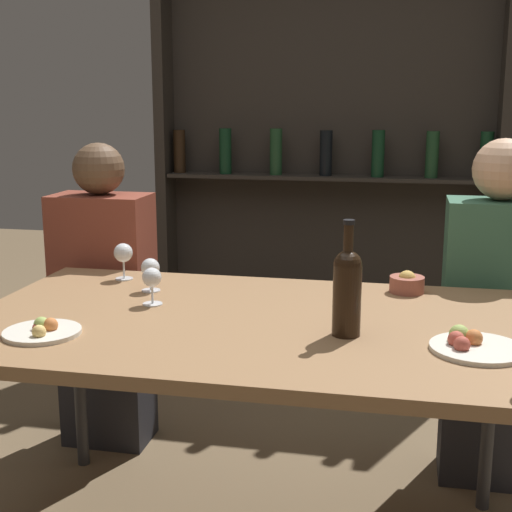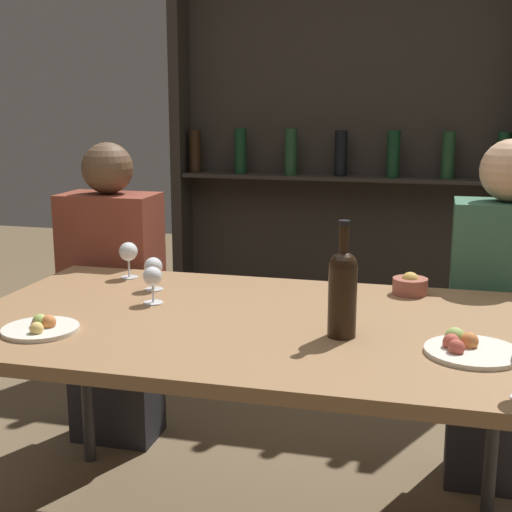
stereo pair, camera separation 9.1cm
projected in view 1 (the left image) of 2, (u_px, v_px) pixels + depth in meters
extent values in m
cube|color=olive|center=(246.00, 324.00, 2.02)|extent=(1.58, 0.96, 0.04)
cylinder|color=#2D2D30|center=(79.00, 375.00, 2.65)|extent=(0.04, 0.04, 0.72)
cylinder|color=#2D2D30|center=(489.00, 409.00, 2.35)|extent=(0.04, 0.04, 0.72)
cube|color=#28231E|center=(328.00, 148.00, 3.93)|extent=(1.82, 0.02, 2.20)
cube|color=#28231E|center=(165.00, 147.00, 4.01)|extent=(0.06, 0.18, 2.20)
cube|color=#28231E|center=(503.00, 152.00, 3.64)|extent=(0.06, 0.18, 2.20)
cube|color=#28231E|center=(325.00, 178.00, 3.86)|extent=(1.74, 0.18, 0.02)
cylinder|color=black|center=(179.00, 151.00, 4.00)|extent=(0.07, 0.07, 0.24)
cylinder|color=black|center=(225.00, 151.00, 3.93)|extent=(0.07, 0.07, 0.25)
cylinder|color=#19381E|center=(276.00, 152.00, 3.88)|extent=(0.07, 0.07, 0.25)
cylinder|color=black|center=(325.00, 153.00, 3.84)|extent=(0.07, 0.07, 0.24)
cylinder|color=black|center=(378.00, 154.00, 3.77)|extent=(0.07, 0.07, 0.25)
cylinder|color=#19381E|center=(432.00, 155.00, 3.72)|extent=(0.07, 0.07, 0.24)
cylinder|color=black|center=(486.00, 155.00, 3.66)|extent=(0.07, 0.07, 0.24)
cylinder|color=black|center=(347.00, 300.00, 1.85)|extent=(0.07, 0.07, 0.19)
sphere|color=black|center=(348.00, 265.00, 1.83)|extent=(0.07, 0.07, 0.07)
cylinder|color=black|center=(348.00, 245.00, 1.82)|extent=(0.03, 0.03, 0.11)
cylinder|color=black|center=(349.00, 222.00, 1.81)|extent=(0.03, 0.03, 0.01)
cylinder|color=silver|center=(151.00, 290.00, 2.30)|extent=(0.06, 0.06, 0.00)
cylinder|color=silver|center=(151.00, 281.00, 2.30)|extent=(0.01, 0.01, 0.06)
sphere|color=silver|center=(150.00, 268.00, 2.29)|extent=(0.06, 0.06, 0.06)
cylinder|color=silver|center=(153.00, 304.00, 2.15)|extent=(0.06, 0.06, 0.00)
cylinder|color=silver|center=(152.00, 293.00, 2.14)|extent=(0.01, 0.01, 0.06)
sphere|color=silver|center=(152.00, 277.00, 2.13)|extent=(0.06, 0.06, 0.06)
cylinder|color=silver|center=(124.00, 279.00, 2.46)|extent=(0.06, 0.06, 0.00)
cylinder|color=silver|center=(124.00, 268.00, 2.45)|extent=(0.01, 0.01, 0.07)
sphere|color=silver|center=(123.00, 253.00, 2.44)|extent=(0.07, 0.07, 0.07)
cylinder|color=silver|center=(42.00, 332.00, 1.87)|extent=(0.20, 0.20, 0.01)
sphere|color=#E5BC66|center=(39.00, 332.00, 1.82)|extent=(0.04, 0.04, 0.04)
sphere|color=gold|center=(42.00, 325.00, 1.88)|extent=(0.03, 0.03, 0.03)
sphere|color=#C67038|center=(50.00, 325.00, 1.88)|extent=(0.04, 0.04, 0.04)
sphere|color=#B74C3D|center=(37.00, 328.00, 1.87)|extent=(0.02, 0.02, 0.02)
sphere|color=#99B256|center=(42.00, 324.00, 1.88)|extent=(0.04, 0.04, 0.04)
cylinder|color=silver|center=(478.00, 349.00, 1.75)|extent=(0.23, 0.23, 0.01)
sphere|color=#B74C3D|center=(462.00, 344.00, 1.73)|extent=(0.04, 0.04, 0.04)
sphere|color=#B74C3D|center=(456.00, 339.00, 1.76)|extent=(0.04, 0.04, 0.04)
sphere|color=#C67038|center=(474.00, 338.00, 1.77)|extent=(0.04, 0.04, 0.04)
sphere|color=#99B256|center=(459.00, 335.00, 1.79)|extent=(0.05, 0.05, 0.05)
cylinder|color=#995142|center=(407.00, 285.00, 2.28)|extent=(0.11, 0.11, 0.05)
sphere|color=gold|center=(407.00, 279.00, 2.28)|extent=(0.06, 0.06, 0.06)
cube|color=#26262B|center=(109.00, 387.00, 2.88)|extent=(0.33, 0.22, 0.45)
cube|color=brown|center=(103.00, 266.00, 2.77)|extent=(0.37, 0.22, 0.56)
sphere|color=brown|center=(99.00, 169.00, 2.69)|extent=(0.20, 0.20, 0.20)
cube|color=#26262B|center=(486.00, 419.00, 2.58)|extent=(0.32, 0.22, 0.45)
cube|color=#38664C|center=(496.00, 283.00, 2.48)|extent=(0.35, 0.22, 0.58)
sphere|color=tan|center=(504.00, 169.00, 2.39)|extent=(0.21, 0.21, 0.21)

